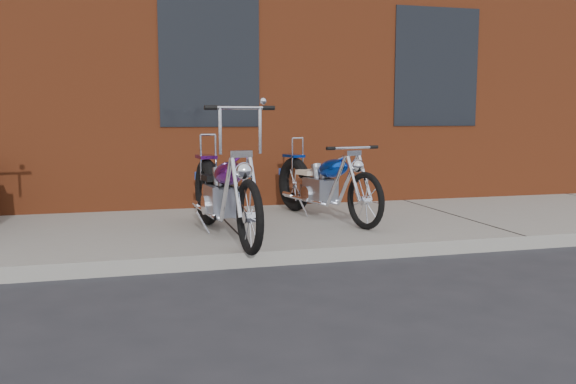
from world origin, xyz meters
name	(u,v)px	position (x,y,z in m)	size (l,w,h in m)	color
ground	(256,267)	(0.00, 0.00, 0.00)	(120.00, 120.00, 0.00)	#25262B
sidewalk	(230,232)	(0.00, 1.50, 0.07)	(22.00, 3.00, 0.15)	gray
chopper_purple	(224,196)	(-0.17, 0.83, 0.60)	(0.61, 2.49, 1.40)	black
chopper_blue	(324,186)	(1.25, 1.68, 0.57)	(0.78, 2.27, 1.01)	black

